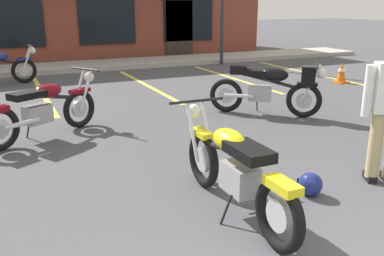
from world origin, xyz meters
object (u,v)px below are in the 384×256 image
at_px(motorcycle_foreground_classic, 235,169).
at_px(motorcycle_blue_standard, 43,109).
at_px(traffic_cone, 342,73).
at_px(helmet_on_pavement, 310,184).
at_px(motorcycle_black_cruiser, 271,87).

xyz_separation_m(motorcycle_foreground_classic, motorcycle_blue_standard, (-1.44, 3.33, 0.00)).
bearing_deg(traffic_cone, motorcycle_foreground_classic, -140.69).
xyz_separation_m(motorcycle_foreground_classic, helmet_on_pavement, (0.95, -0.02, -0.33)).
xyz_separation_m(helmet_on_pavement, traffic_cone, (5.22, 5.06, 0.13)).
distance_m(motorcycle_black_cruiser, traffic_cone, 4.16).
height_order(motorcycle_black_cruiser, helmet_on_pavement, motorcycle_black_cruiser).
xyz_separation_m(motorcycle_blue_standard, traffic_cone, (7.60, 1.71, -0.20)).
relative_size(motorcycle_foreground_classic, helmet_on_pavement, 8.10).
bearing_deg(motorcycle_foreground_classic, motorcycle_black_cruiser, 50.21).
distance_m(motorcycle_blue_standard, traffic_cone, 7.79).
bearing_deg(helmet_on_pavement, traffic_cone, 44.15).
xyz_separation_m(motorcycle_black_cruiser, motorcycle_blue_standard, (-3.97, 0.29, -0.07)).
xyz_separation_m(motorcycle_foreground_classic, traffic_cone, (6.16, 5.05, -0.20)).
relative_size(motorcycle_foreground_classic, motorcycle_black_cruiser, 1.22).
distance_m(motorcycle_foreground_classic, motorcycle_blue_standard, 3.63).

